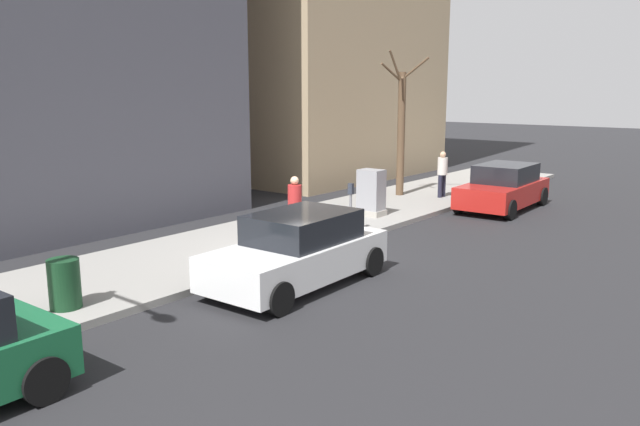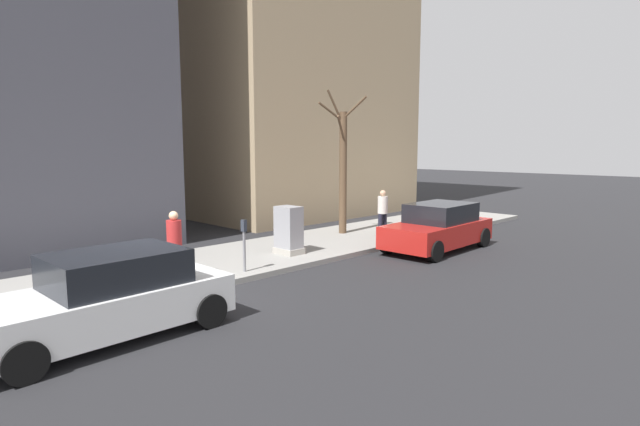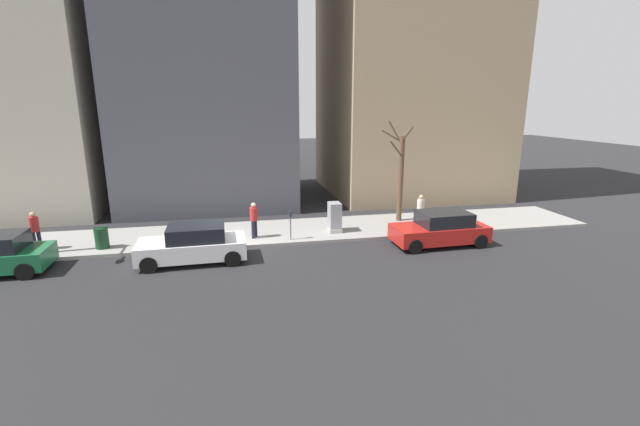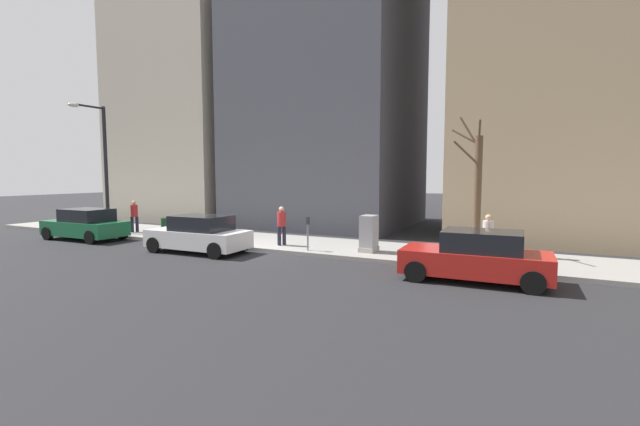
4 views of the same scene
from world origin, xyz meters
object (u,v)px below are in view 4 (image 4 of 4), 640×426
object	(u,v)px
parked_car_red	(476,257)
office_tower_right	(197,109)
parking_meter	(308,230)
pedestrian_midblock	(282,223)
trash_bin	(167,227)
office_block_center	(330,2)
utility_box	(369,234)
pedestrian_far_corner	(134,214)
parked_car_green	(85,225)
streetlamp	(101,158)
pedestrian_near_meter	(488,235)
bare_tree	(477,191)
parked_car_white	(199,235)

from	to	relation	value
parked_car_red	office_tower_right	xyz separation A→B (m)	(11.29, 20.92, 7.29)
parking_meter	pedestrian_midblock	world-z (taller)	pedestrian_midblock
trash_bin	office_tower_right	xyz separation A→B (m)	(9.19, 6.26, 7.42)
office_tower_right	office_block_center	bearing A→B (deg)	-87.37
utility_box	pedestrian_far_corner	world-z (taller)	pedestrian_far_corner
parking_meter	office_tower_right	xyz separation A→B (m)	(9.64, 14.37, 7.04)
parked_car_green	streetlamp	xyz separation A→B (m)	(1.32, 0.44, 3.28)
pedestrian_midblock	parked_car_green	bearing A→B (deg)	131.70
trash_bin	pedestrian_near_meter	size ratio (longest dim) A/B	0.54
parking_meter	streetlamp	distance (m)	12.32
parked_car_red	utility_box	bearing A→B (deg)	58.13
parked_car_green	utility_box	xyz separation A→B (m)	(2.34, -13.77, 0.11)
bare_tree	pedestrian_midblock	world-z (taller)	bare_tree
parking_meter	office_tower_right	distance (m)	18.69
parked_car_red	pedestrian_midblock	bearing A→B (deg)	72.79
parked_car_red	streetlamp	size ratio (longest dim) A/B	0.65
parking_meter	pedestrian_midblock	distance (m)	1.73
parked_car_white	parked_car_green	xyz separation A→B (m)	(0.16, 7.36, 0.00)
pedestrian_near_meter	office_tower_right	world-z (taller)	office_tower_right
office_tower_right	pedestrian_near_meter	bearing A→B (deg)	-113.04
parking_meter	trash_bin	size ratio (longest dim) A/B	1.50
streetlamp	office_tower_right	xyz separation A→B (m)	(9.81, 2.43, 4.01)
utility_box	streetlamp	bearing A→B (deg)	94.10
office_block_center	pedestrian_near_meter	bearing A→B (deg)	-131.98
utility_box	office_tower_right	world-z (taller)	office_tower_right
streetlamp	parked_car_white	bearing A→B (deg)	-100.79
parked_car_green	pedestrian_near_meter	distance (m)	18.27
parked_car_red	office_tower_right	size ratio (longest dim) A/B	0.26
parked_car_red	bare_tree	bearing A→B (deg)	5.57
parked_car_green	pedestrian_far_corner	distance (m)	2.39
parked_car_red	trash_bin	world-z (taller)	parked_car_red
parked_car_white	office_tower_right	distance (m)	16.90
parked_car_white	bare_tree	world-z (taller)	bare_tree
pedestrian_near_meter	pedestrian_far_corner	distance (m)	17.39
office_block_center	office_tower_right	xyz separation A→B (m)	(-0.48, 10.54, -5.88)
parking_meter	trash_bin	distance (m)	8.14
pedestrian_midblock	parked_car_red	bearing A→B (deg)	-76.03
utility_box	trash_bin	distance (m)	10.39
parked_car_red	pedestrian_far_corner	xyz separation A→B (m)	(2.40, 17.30, 0.35)
utility_box	pedestrian_midblock	world-z (taller)	pedestrian_midblock
parked_car_green	bare_tree	xyz separation A→B (m)	(3.63, -17.57, 1.83)
office_block_center	office_tower_right	size ratio (longest dim) A/B	1.73
utility_box	office_block_center	xyz separation A→B (m)	(9.28, 6.10, 13.05)
parking_meter	pedestrian_far_corner	size ratio (longest dim) A/B	0.81
parked_car_white	parked_car_red	bearing A→B (deg)	-91.41
pedestrian_near_meter	pedestrian_midblock	world-z (taller)	same
parked_car_red	parked_car_white	size ratio (longest dim) A/B	1.00
pedestrian_far_corner	parked_car_green	bearing A→B (deg)	10.67
pedestrian_near_meter	office_block_center	xyz separation A→B (m)	(9.42, 10.47, 12.81)
pedestrian_midblock	pedestrian_near_meter	bearing A→B (deg)	-59.88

